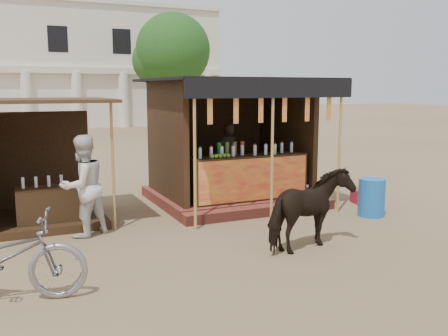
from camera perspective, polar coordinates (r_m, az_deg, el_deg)
name	(u,v)px	position (r m, az deg, el deg)	size (l,w,h in m)	color
ground	(265,250)	(8.16, 4.73, -9.28)	(120.00, 120.00, 0.00)	#846B4C
main_stall	(232,157)	(11.30, 0.92, 1.23)	(3.60, 3.61, 2.78)	brown
secondary_stall	(37,179)	(10.15, -20.55, -1.23)	(2.40, 2.40, 2.38)	#352413
cow	(310,210)	(8.08, 9.80, -4.79)	(0.70, 1.54, 1.30)	black
bystander	(83,186)	(9.00, -15.82, -1.99)	(0.87, 0.68, 1.78)	silver
blue_barrel	(372,197)	(10.56, 16.51, -3.24)	(0.53, 0.53, 0.76)	#175FB3
red_crate	(362,196)	(11.73, 15.49, -3.12)	(0.41, 0.36, 0.31)	#A31B32
cooler	(291,194)	(11.31, 7.66, -2.91)	(0.69, 0.52, 0.46)	#166626
background_building	(22,67)	(36.76, -22.09, 10.64)	(26.00, 7.45, 8.18)	silver
tree	(169,53)	(30.52, -6.26, 12.92)	(4.50, 4.40, 7.00)	#382314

